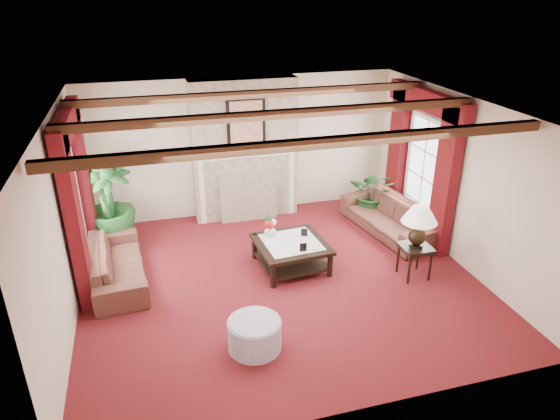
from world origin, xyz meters
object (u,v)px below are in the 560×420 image
object	(u,v)px
potted_palm	(111,221)
side_table	(414,261)
sofa_left	(116,258)
coffee_table	(291,255)
sofa_right	(390,211)
ottoman	(255,335)

from	to	relation	value
potted_palm	side_table	bearing A→B (deg)	-27.49
sofa_left	coffee_table	distance (m)	2.74
coffee_table	sofa_right	bearing A→B (deg)	14.61
sofa_right	ottoman	distance (m)	4.04
sofa_left	potted_palm	size ratio (longest dim) A/B	1.24
side_table	sofa_left	bearing A→B (deg)	165.80
potted_palm	side_table	size ratio (longest dim) A/B	3.03
side_table	ottoman	world-z (taller)	side_table
coffee_table	side_table	xyz separation A→B (m)	(1.78, -0.79, 0.04)
sofa_right	ottoman	size ratio (longest dim) A/B	3.20
ottoman	coffee_table	bearing A→B (deg)	60.27
coffee_table	ottoman	bearing A→B (deg)	-124.12
sofa_left	potted_palm	world-z (taller)	potted_palm
sofa_right	potted_palm	world-z (taller)	potted_palm
coffee_table	side_table	bearing A→B (deg)	-28.37
sofa_right	coffee_table	world-z (taller)	sofa_right
sofa_right	coffee_table	size ratio (longest dim) A/B	2.01
coffee_table	ottoman	distance (m)	2.07
coffee_table	ottoman	xyz separation A→B (m)	(-1.02, -1.79, -0.02)
side_table	ottoman	size ratio (longest dim) A/B	0.78
sofa_left	sofa_right	distance (m)	4.86
sofa_right	sofa_left	bearing A→B (deg)	-94.76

